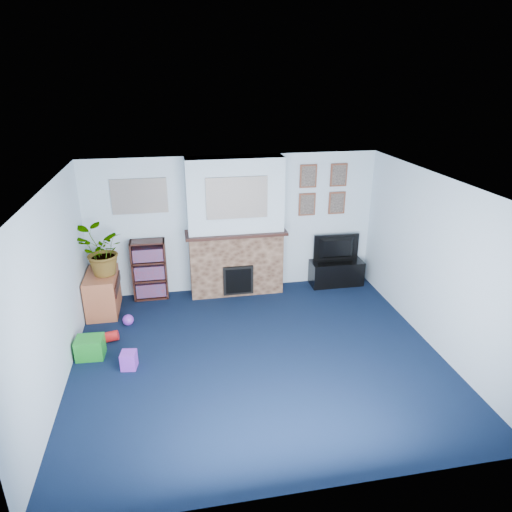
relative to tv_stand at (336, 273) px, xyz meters
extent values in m
cube|color=black|center=(-1.85, -2.03, -0.23)|extent=(5.00, 4.50, 0.01)
cube|color=white|center=(-1.85, -2.03, 2.17)|extent=(5.00, 4.50, 0.01)
cube|color=silver|center=(-1.85, 0.22, 0.97)|extent=(5.00, 0.04, 2.40)
cube|color=silver|center=(-1.85, -4.28, 0.97)|extent=(5.00, 0.04, 2.40)
cube|color=silver|center=(-4.35, -2.03, 0.97)|extent=(0.04, 4.50, 2.40)
cube|color=silver|center=(0.65, -2.03, 0.97)|extent=(0.04, 4.50, 2.40)
cube|color=brown|center=(-1.85, 0.02, 0.33)|extent=(1.60, 0.40, 1.10)
cube|color=brown|center=(-1.85, 0.02, 1.52)|extent=(1.60, 0.40, 1.30)
cube|color=brown|center=(-1.85, -0.01, 0.90)|extent=(1.72, 0.50, 0.05)
cube|color=brown|center=(-1.85, -0.19, 0.10)|extent=(0.52, 0.08, 0.52)
cube|color=brown|center=(-1.85, -0.23, 0.10)|extent=(0.44, 0.02, 0.44)
cube|color=gray|center=(-1.85, -0.19, 1.55)|extent=(1.00, 0.03, 0.68)
cube|color=gray|center=(-3.40, 0.21, 1.55)|extent=(0.90, 0.03, 0.58)
cube|color=brown|center=(-0.55, 0.20, 1.77)|extent=(0.30, 0.03, 0.40)
cube|color=brown|center=(0.00, 0.20, 1.77)|extent=(0.30, 0.03, 0.40)
cube|color=brown|center=(-0.55, 0.20, 1.27)|extent=(0.30, 0.03, 0.40)
cube|color=brown|center=(0.00, 0.20, 1.27)|extent=(0.30, 0.03, 0.40)
cube|color=black|center=(0.00, 0.00, 0.00)|extent=(0.96, 0.40, 0.45)
imported|color=black|center=(0.00, 0.02, 0.47)|extent=(0.84, 0.14, 0.48)
cube|color=black|center=(-3.34, 0.20, 0.30)|extent=(0.58, 0.02, 1.05)
cube|color=black|center=(-3.62, 0.07, 0.30)|extent=(0.03, 0.28, 1.05)
cube|color=black|center=(-3.07, 0.07, 0.30)|extent=(0.03, 0.28, 1.05)
cube|color=black|center=(-3.34, 0.07, -0.21)|extent=(0.56, 0.28, 0.03)
cube|color=black|center=(-3.34, 0.07, 0.12)|extent=(0.56, 0.28, 0.03)
cube|color=black|center=(-3.34, 0.07, 0.46)|extent=(0.56, 0.28, 0.03)
cube|color=black|center=(-3.34, 0.07, 0.81)|extent=(0.56, 0.28, 0.03)
cube|color=black|center=(-3.34, 0.06, -0.05)|extent=(0.50, 0.22, 0.24)
cube|color=black|center=(-3.34, 0.06, 0.28)|extent=(0.50, 0.22, 0.24)
cube|color=black|center=(-3.34, 0.06, 0.59)|extent=(0.50, 0.22, 0.22)
cube|color=#AC5837|center=(-4.09, -0.28, 0.12)|extent=(0.47, 0.85, 0.66)
imported|color=#26661E|center=(-4.04, -0.33, 0.83)|extent=(0.83, 0.76, 0.79)
cube|color=gold|center=(-1.87, -0.03, 1.00)|extent=(0.11, 0.06, 0.15)
cylinder|color=#B2BFC6|center=(-1.61, -0.03, 1.01)|extent=(0.05, 0.05, 0.16)
sphere|color=gray|center=(-2.48, -0.03, 0.99)|extent=(0.14, 0.14, 0.14)
cylinder|color=purple|center=(-1.10, -0.03, 0.99)|extent=(0.06, 0.06, 0.11)
cube|color=#198C26|center=(-4.12, -1.62, -0.08)|extent=(0.38, 0.31, 0.29)
sphere|color=purple|center=(-3.68, -0.83, -0.14)|extent=(0.17, 0.17, 0.17)
cube|color=purple|center=(-3.58, -1.98, -0.12)|extent=(0.22, 0.22, 0.24)
cylinder|color=red|center=(-3.95, -1.26, -0.15)|extent=(0.34, 0.15, 0.19)
camera|label=1|loc=(-2.86, -7.28, 3.42)|focal=32.00mm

